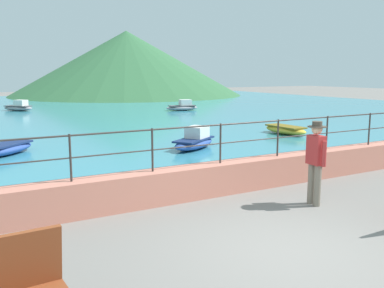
# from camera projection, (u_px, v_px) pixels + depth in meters

# --- Properties ---
(ground_plane) EXTENTS (120.00, 120.00, 0.00)m
(ground_plane) POSITION_uv_depth(u_px,v_px,m) (288.00, 250.00, 6.64)
(ground_plane) COLOR slate
(promenade_wall) EXTENTS (20.00, 0.56, 0.70)m
(promenade_wall) POSITION_uv_depth(u_px,v_px,m) (188.00, 183.00, 9.33)
(promenade_wall) COLOR tan
(promenade_wall) RESTS_ON ground
(railing) EXTENTS (18.44, 0.04, 0.90)m
(railing) POSITION_uv_depth(u_px,v_px,m) (188.00, 139.00, 9.16)
(railing) COLOR #383330
(railing) RESTS_ON promenade_wall
(lake_water) EXTENTS (64.00, 44.32, 0.06)m
(lake_water) POSITION_uv_depth(u_px,v_px,m) (25.00, 113.00, 28.79)
(lake_water) COLOR teal
(lake_water) RESTS_ON ground
(hill_main) EXTENTS (26.94, 26.94, 7.49)m
(hill_main) POSITION_uv_depth(u_px,v_px,m) (127.00, 63.00, 50.20)
(hill_main) COLOR #33663D
(hill_main) RESTS_ON ground
(person_walking) EXTENTS (0.38, 0.57, 1.75)m
(person_walking) POSITION_uv_depth(u_px,v_px,m) (316.00, 159.00, 8.76)
(person_walking) COLOR slate
(person_walking) RESTS_ON ground
(boat_0) EXTENTS (2.18, 2.33, 0.76)m
(boat_0) POSITION_uv_depth(u_px,v_px,m) (19.00, 107.00, 29.95)
(boat_0) COLOR gray
(boat_0) RESTS_ON lake_water
(boat_2) EXTENTS (2.42, 1.27, 0.76)m
(boat_2) POSITION_uv_depth(u_px,v_px,m) (183.00, 107.00, 30.19)
(boat_2) COLOR gray
(boat_2) RESTS_ON lake_water
(boat_5) EXTENTS (0.95, 2.32, 0.36)m
(boat_5) POSITION_uv_depth(u_px,v_px,m) (286.00, 130.00, 18.69)
(boat_5) COLOR gold
(boat_5) RESTS_ON lake_water
(boat_6) EXTENTS (2.42, 2.02, 0.76)m
(boat_6) POSITION_uv_depth(u_px,v_px,m) (195.00, 141.00, 15.14)
(boat_6) COLOR #2D4C9E
(boat_6) RESTS_ON lake_water
(boat_7) EXTENTS (2.30, 2.23, 0.36)m
(boat_7) POSITION_uv_depth(u_px,v_px,m) (6.00, 149.00, 14.02)
(boat_7) COLOR #2D4C9E
(boat_7) RESTS_ON lake_water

